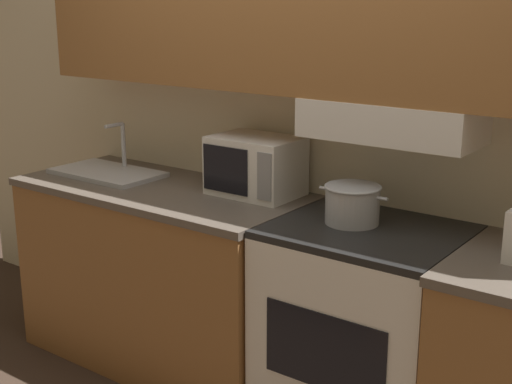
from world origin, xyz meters
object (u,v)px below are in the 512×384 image
object	(u,v)px
stove_range	(363,333)
cooking_pot	(352,203)
microwave	(255,166)
sink_basin	(107,172)

from	to	relation	value
stove_range	cooking_pot	xyz separation A→B (m)	(-0.09, 0.02, 0.55)
stove_range	microwave	size ratio (longest dim) A/B	2.27
stove_range	microwave	world-z (taller)	microwave
microwave	cooking_pot	bearing A→B (deg)	-11.80
cooking_pot	microwave	xyz separation A→B (m)	(-0.59, 0.12, 0.05)
cooking_pot	sink_basin	bearing A→B (deg)	-178.60
cooking_pot	stove_range	bearing A→B (deg)	-14.61
cooking_pot	microwave	size ratio (longest dim) A/B	0.76
microwave	sink_basin	distance (m)	0.88
sink_basin	stove_range	bearing A→B (deg)	0.46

